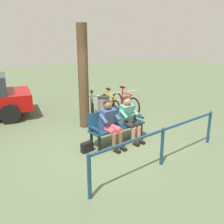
{
  "coord_description": "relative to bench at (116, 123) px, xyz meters",
  "views": [
    {
      "loc": [
        2.85,
        5.0,
        2.68
      ],
      "look_at": [
        -0.24,
        -0.48,
        0.75
      ],
      "focal_mm": 39.16,
      "sensor_mm": 36.0,
      "label": 1
    }
  ],
  "objects": [
    {
      "name": "bicycle_black",
      "position": [
        -0.27,
        -2.06,
        -0.15
      ],
      "size": [
        0.73,
        1.57,
        0.94
      ],
      "rotation": [
        0.0,
        0.0,
        1.18
      ],
      "color": "black",
      "rests_on": "ground"
    },
    {
      "name": "person_reading",
      "position": [
        -0.34,
        0.11,
        0.16
      ],
      "size": [
        0.53,
        0.81,
        1.2
      ],
      "rotation": [
        0.0,
        0.0,
        0.16
      ],
      "color": "#4C8C7A",
      "rests_on": "ground"
    },
    {
      "name": "handbag",
      "position": [
        0.94,
        0.23,
        -0.39
      ],
      "size": [
        0.33,
        0.21,
        0.24
      ],
      "primitive_type": "cube",
      "rotation": [
        0.0,
        0.0,
        0.25
      ],
      "color": "black",
      "rests_on": "ground"
    },
    {
      "name": "bicycle_purple",
      "position": [
        -1.66,
        -2.13,
        -0.15
      ],
      "size": [
        0.48,
        1.68,
        0.94
      ],
      "rotation": [
        0.0,
        0.0,
        1.65
      ],
      "color": "black",
      "rests_on": "ground"
    },
    {
      "name": "tree_trunk",
      "position": [
        0.27,
        -1.45,
        1.03
      ],
      "size": [
        0.3,
        0.3,
        3.08
      ],
      "primitive_type": "cylinder",
      "color": "#4C3823",
      "rests_on": "ground"
    },
    {
      "name": "ground_plane",
      "position": [
        0.23,
        0.26,
        -0.51
      ],
      "size": [
        40.0,
        40.0,
        0.0
      ],
      "primitive_type": "plane",
      "color": "#566647"
    },
    {
      "name": "person_companion",
      "position": [
        0.29,
        0.21,
        0.16
      ],
      "size": [
        0.53,
        0.81,
        1.2
      ],
      "rotation": [
        0.0,
        0.0,
        0.16
      ],
      "color": "#334772",
      "rests_on": "ground"
    },
    {
      "name": "bench",
      "position": [
        0.0,
        0.0,
        0.0
      ],
      "size": [
        1.66,
        0.73,
        0.87
      ],
      "rotation": [
        0.0,
        0.0,
        0.16
      ],
      "color": "navy",
      "rests_on": "ground"
    },
    {
      "name": "bicycle_green",
      "position": [
        -1.01,
        -2.11,
        -0.15
      ],
      "size": [
        0.48,
        1.68,
        0.94
      ],
      "rotation": [
        0.0,
        0.0,
        1.47
      ],
      "color": "black",
      "rests_on": "ground"
    },
    {
      "name": "litter_bin",
      "position": [
        -0.46,
        -1.58,
        -0.08
      ],
      "size": [
        0.4,
        0.4,
        0.84
      ],
      "color": "slate",
      "rests_on": "ground"
    },
    {
      "name": "railing_fence",
      "position": [
        -0.22,
        1.61,
        0.11
      ],
      "size": [
        3.78,
        0.7,
        0.85
      ],
      "rotation": [
        0.0,
        0.0,
        0.17
      ],
      "color": "navy",
      "rests_on": "ground"
    }
  ]
}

